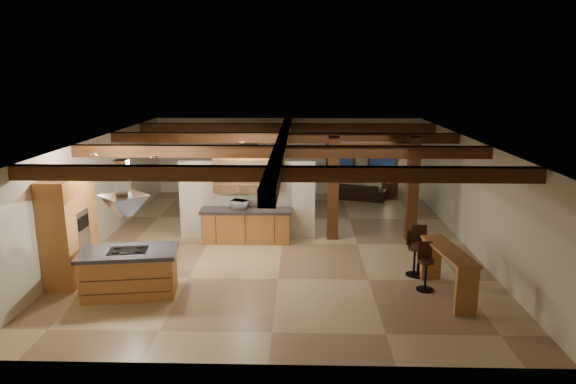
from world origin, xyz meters
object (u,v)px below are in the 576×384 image
kitchen_island (130,272)px  dining_table (272,207)px  bar_counter (448,265)px  sofa (359,191)px

kitchen_island → dining_table: kitchen_island is taller
kitchen_island → bar_counter: bar_counter is taller
sofa → bar_counter: bar_counter is taller
bar_counter → sofa: bearing=96.4°
bar_counter → dining_table: bearing=124.4°
sofa → bar_counter: size_ratio=0.97×
kitchen_island → dining_table: size_ratio=1.13×
kitchen_island → bar_counter: bearing=0.9°
dining_table → kitchen_island: bearing=-97.3°
dining_table → bar_counter: 7.12m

